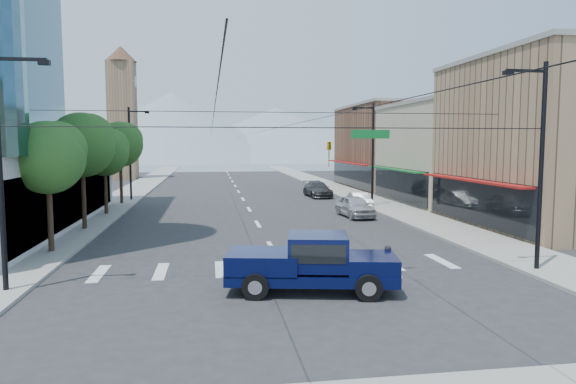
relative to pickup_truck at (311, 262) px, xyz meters
name	(u,v)px	position (x,y,z in m)	size (l,w,h in m)	color
ground	(288,275)	(-0.49, 2.46, -1.14)	(160.00, 160.00, 0.00)	#28282B
sidewalk_left	(134,191)	(-12.49, 42.46, -1.06)	(4.00, 120.00, 0.15)	gray
sidewalk_right	(336,188)	(11.51, 42.46, -1.06)	(4.00, 120.00, 0.15)	gray
shop_near	(563,144)	(19.51, 12.46, 4.36)	(12.00, 14.00, 11.00)	#8C6B4C
shop_mid	(461,155)	(19.51, 26.46, 3.36)	(12.00, 14.00, 9.00)	tan
shop_far	(399,148)	(19.51, 42.46, 3.86)	(12.00, 18.00, 10.00)	brown
clock_tower	(122,110)	(-16.99, 64.46, 9.51)	(4.80, 4.80, 20.40)	#8C6B4C
mountain_left	(173,126)	(-15.49, 152.46, 9.86)	(80.00, 80.00, 22.00)	gray
mountain_right	(276,133)	(19.51, 162.46, 7.86)	(90.00, 90.00, 18.00)	gray
tree_near	(51,155)	(-11.56, 8.55, 3.85)	(3.65, 3.64, 6.71)	black
tree_midnear	(84,143)	(-11.56, 15.55, 4.46)	(4.09, 4.09, 7.52)	black
tree_midfar	(106,151)	(-11.56, 22.55, 3.85)	(3.65, 3.64, 6.71)	black
tree_far	(122,143)	(-11.56, 29.55, 4.46)	(4.09, 4.09, 7.52)	black
signal_rig	(297,167)	(-0.30, 1.46, 3.51)	(21.80, 0.20, 9.00)	black
lamp_pole_nw	(131,150)	(-11.16, 32.46, 3.80)	(2.00, 0.25, 9.00)	black
lamp_pole_ne	(371,151)	(10.17, 24.46, 3.80)	(2.00, 0.25, 9.00)	black
pickup_truck	(311,262)	(0.00, 0.00, 0.00)	(6.76, 3.46, 2.18)	#080D3C
pedestrian	(388,265)	(3.20, 0.46, -0.35)	(0.58, 0.38, 1.58)	black
parked_car_near	(355,206)	(7.11, 18.77, -0.32)	(1.93, 4.79, 1.63)	#B6B7BC
parked_car_mid	(360,201)	(8.91, 23.48, -0.45)	(1.45, 4.16, 1.37)	white
parked_car_far	(318,189)	(7.34, 33.43, -0.35)	(2.21, 5.42, 1.57)	#303133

